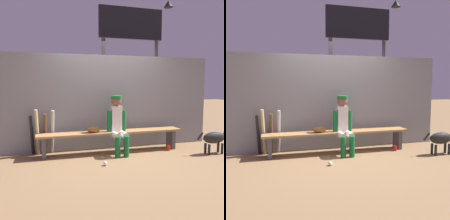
{
  "view_description": "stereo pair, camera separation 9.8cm",
  "coord_description": "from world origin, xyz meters",
  "views": [
    {
      "loc": [
        -1.4,
        -4.82,
        1.44
      ],
      "look_at": [
        0.0,
        0.0,
        0.91
      ],
      "focal_mm": 38.98,
      "sensor_mm": 36.0,
      "label": 1
    },
    {
      "loc": [
        -1.31,
        -4.85,
        1.44
      ],
      "look_at": [
        0.0,
        0.0,
        0.91
      ],
      "focal_mm": 38.98,
      "sensor_mm": 36.0,
      "label": 2
    }
  ],
  "objects": [
    {
      "name": "bat_aluminum_black",
      "position": [
        -1.61,
        0.28,
        0.41
      ],
      "size": [
        0.1,
        0.22,
        0.83
      ],
      "primitive_type": "cylinder",
      "rotation": [
        0.19,
        0.0,
        -0.18
      ],
      "color": "black",
      "rests_on": "ground_plane"
    },
    {
      "name": "ground_plane",
      "position": [
        0.0,
        0.0,
        0.0
      ],
      "size": [
        30.0,
        30.0,
        0.0
      ],
      "primitive_type": "plane",
      "color": "olive"
    },
    {
      "name": "baseball_glove",
      "position": [
        -0.39,
        0.0,
        0.52
      ],
      "size": [
        0.28,
        0.2,
        0.12
      ],
      "primitive_type": "ellipsoid",
      "color": "brown",
      "rests_on": "dugout_bench"
    },
    {
      "name": "bat_wood_dark",
      "position": [
        -1.36,
        0.29,
        0.42
      ],
      "size": [
        0.09,
        0.2,
        0.84
      ],
      "primitive_type": "cylinder",
      "rotation": [
        0.16,
        0.0,
        0.16
      ],
      "color": "brown",
      "rests_on": "ground_plane"
    },
    {
      "name": "cup_on_bench",
      "position": [
        0.0,
        -0.0,
        0.51
      ],
      "size": [
        0.08,
        0.08,
        0.11
      ],
      "primitive_type": "cylinder",
      "color": "silver",
      "rests_on": "dugout_bench"
    },
    {
      "name": "scoreboard",
      "position": [
        0.92,
        1.19,
        2.5
      ],
      "size": [
        1.97,
        0.27,
        3.62
      ],
      "color": "#3F3F42",
      "rests_on": "ground_plane"
    },
    {
      "name": "bat_aluminum_silver",
      "position": [
        -1.2,
        0.26,
        0.46
      ],
      "size": [
        0.09,
        0.29,
        0.92
      ],
      "primitive_type": "cylinder",
      "rotation": [
        0.24,
        0.0,
        0.09
      ],
      "color": "#B7B7BC",
      "rests_on": "ground_plane"
    },
    {
      "name": "bat_wood_natural",
      "position": [
        -1.5,
        0.23,
        0.47
      ],
      "size": [
        0.1,
        0.23,
        0.95
      ],
      "primitive_type": "cylinder",
      "rotation": [
        0.17,
        0.0,
        -0.19
      ],
      "color": "tan",
      "rests_on": "ground_plane"
    },
    {
      "name": "dugout_bench",
      "position": [
        0.0,
        0.0,
        0.37
      ],
      "size": [
        3.08,
        0.36,
        0.46
      ],
      "color": "#AD7F4C",
      "rests_on": "ground_plane"
    },
    {
      "name": "player_seated",
      "position": [
        0.1,
        -0.11,
        0.65
      ],
      "size": [
        0.41,
        0.55,
        1.2
      ],
      "color": "silver",
      "rests_on": "ground_plane"
    },
    {
      "name": "dog",
      "position": [
        2.06,
        -0.68,
        0.34
      ],
      "size": [
        0.84,
        0.2,
        0.49
      ],
      "color": "black",
      "rests_on": "ground_plane"
    },
    {
      "name": "cup_on_ground",
      "position": [
        1.23,
        -0.19,
        0.06
      ],
      "size": [
        0.08,
        0.08,
        0.11
      ],
      "primitive_type": "cylinder",
      "color": "red",
      "rests_on": "ground_plane"
    },
    {
      "name": "baseball",
      "position": [
        -0.35,
        -0.77,
        0.04
      ],
      "size": [
        0.07,
        0.07,
        0.07
      ],
      "primitive_type": "sphere",
      "color": "white",
      "rests_on": "ground_plane"
    },
    {
      "name": "chainlink_fence",
      "position": [
        0.0,
        0.37,
        1.04
      ],
      "size": [
        5.0,
        0.03,
        2.07
      ],
      "primitive_type": "cube",
      "color": "gray",
      "rests_on": "ground_plane"
    }
  ]
}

